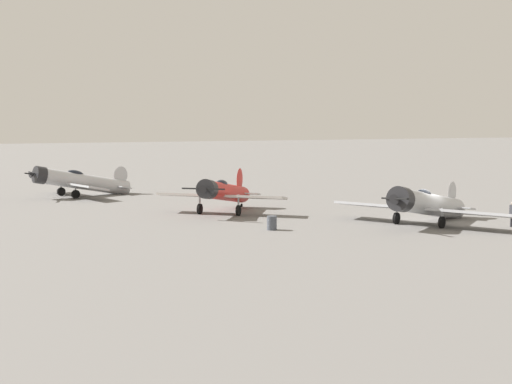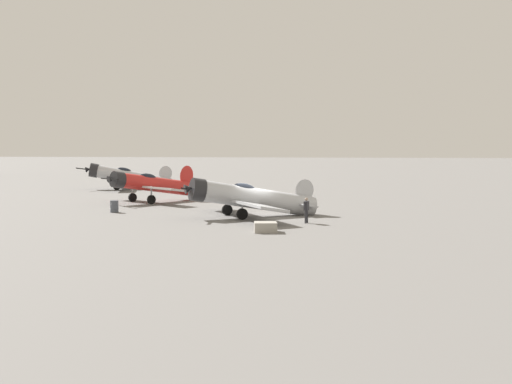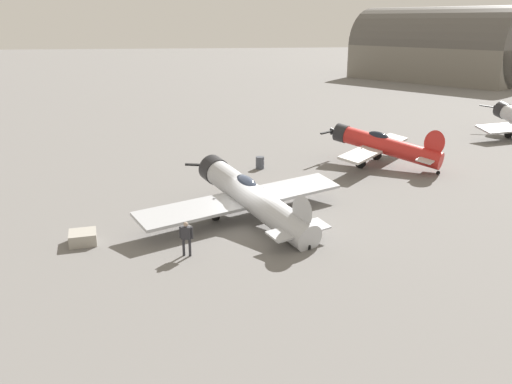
% 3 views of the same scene
% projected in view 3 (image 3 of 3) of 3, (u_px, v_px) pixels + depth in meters
% --- Properties ---
extents(ground_plane, '(400.00, 400.00, 0.00)m').
position_uv_depth(ground_plane, '(256.00, 223.00, 29.54)').
color(ground_plane, slate).
extents(airplane_foreground, '(12.36, 9.50, 3.12)m').
position_uv_depth(airplane_foreground, '(250.00, 197.00, 29.54)').
color(airplane_foreground, '#B7BABF').
rests_on(airplane_foreground, ground_plane).
extents(airplane_mid_apron, '(8.74, 8.74, 3.34)m').
position_uv_depth(airplane_mid_apron, '(382.00, 145.00, 40.68)').
color(airplane_mid_apron, red).
rests_on(airplane_mid_apron, ground_plane).
extents(ground_crew_mechanic, '(0.64, 0.37, 1.72)m').
position_uv_depth(ground_crew_mechanic, '(186.00, 235.00, 25.09)').
color(ground_crew_mechanic, '#2D2D33').
rests_on(ground_crew_mechanic, ground_plane).
extents(equipment_crate, '(1.51, 1.54, 0.61)m').
position_uv_depth(equipment_crate, '(83.00, 238.00, 26.75)').
color(equipment_crate, '#9E998E').
rests_on(equipment_crate, ground_plane).
extents(fuel_drum, '(0.68, 0.68, 0.92)m').
position_uv_depth(fuel_drum, '(260.00, 163.00, 40.26)').
color(fuel_drum, '#474C56').
rests_on(fuel_drum, ground_plane).
extents(distant_hangar, '(28.68, 33.00, 13.92)m').
position_uv_depth(distant_hangar, '(437.00, 52.00, 98.23)').
color(distant_hangar, slate).
rests_on(distant_hangar, ground_plane).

